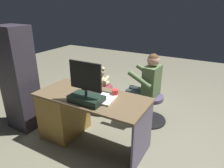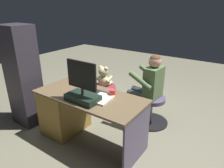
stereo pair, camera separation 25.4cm
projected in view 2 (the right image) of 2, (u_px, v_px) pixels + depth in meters
The scene contains 13 objects.
ground_plane at pixel (108, 127), 3.22m from camera, with size 10.00×10.00×0.00m, color #6E6B57.
desk at pixel (70, 109), 2.98m from camera, with size 1.50×0.68×0.71m.
monitor at pixel (82, 91), 2.44m from camera, with size 0.43×0.24×0.50m.
keyboard at pixel (99, 93), 2.69m from camera, with size 0.42×0.14×0.02m, color black.
computer_mouse at pixel (84, 87), 2.85m from camera, with size 0.06×0.10×0.04m, color black.
cup at pixel (112, 93), 2.60m from camera, with size 0.08×0.08×0.09m, color red.
tv_remote at pixel (80, 92), 2.73m from camera, with size 0.04×0.15×0.02m, color black.
notebook_binder at pixel (102, 99), 2.52m from camera, with size 0.22×0.30×0.02m, color silver.
office_chair_teddy at pixel (104, 96), 3.68m from camera, with size 0.55×0.55×0.45m.
teddy_bear at pixel (104, 77), 3.55m from camera, with size 0.26×0.26×0.37m.
visitor_chair at pixel (151, 109), 3.26m from camera, with size 0.56×0.56×0.45m.
person at pixel (148, 84), 3.15m from camera, with size 0.56×0.50×1.14m.
equipment_rack at pixel (23, 77), 3.11m from camera, with size 0.44×0.36×1.56m, color #2C2831.
Camera 2 is at (-1.62, 2.21, 1.83)m, focal length 32.51 mm.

